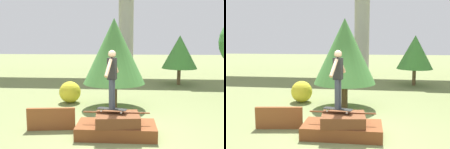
{
  "view_description": "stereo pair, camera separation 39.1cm",
  "coord_description": "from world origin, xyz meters",
  "views": [
    {
      "loc": [
        0.38,
        -6.58,
        2.61
      ],
      "look_at": [
        -0.12,
        -0.02,
        1.71
      ],
      "focal_mm": 40.0,
      "sensor_mm": 36.0,
      "label": 1
    },
    {
      "loc": [
        0.77,
        -6.54,
        2.61
      ],
      "look_at": [
        -0.12,
        -0.02,
        1.71
      ],
      "focal_mm": 40.0,
      "sensor_mm": 36.0,
      "label": 2
    }
  ],
  "objects": [
    {
      "name": "ground_plane",
      "position": [
        0.0,
        0.0,
        0.0
      ],
      "size": [
        80.0,
        80.0,
        0.0
      ],
      "primitive_type": "plane",
      "color": "olive"
    },
    {
      "name": "scrap_pile",
      "position": [
        0.01,
        -0.02,
        0.26
      ],
      "size": [
        2.17,
        1.11,
        0.68
      ],
      "color": "brown",
      "rests_on": "ground_plane"
    },
    {
      "name": "scrap_plank_loose",
      "position": [
        -1.92,
        0.3,
        0.33
      ],
      "size": [
        1.39,
        0.29,
        0.66
      ],
      "color": "brown",
      "rests_on": "ground_plane"
    },
    {
      "name": "skateboard",
      "position": [
        -0.12,
        -0.02,
        0.76
      ],
      "size": [
        0.83,
        0.39,
        0.09
      ],
      "color": "black",
      "rests_on": "scrap_pile"
    },
    {
      "name": "skater",
      "position": [
        -0.12,
        -0.02,
        1.68
      ],
      "size": [
        0.32,
        1.07,
        1.58
      ],
      "color": "#383D4C",
      "rests_on": "skateboard"
    },
    {
      "name": "tree_behind_right",
      "position": [
        3.23,
        8.3,
        1.93
      ],
      "size": [
        2.04,
        2.04,
        2.91
      ],
      "color": "brown",
      "rests_on": "ground_plane"
    },
    {
      "name": "tree_mid_back",
      "position": [
        -0.26,
        2.93,
        2.2
      ],
      "size": [
        2.38,
        2.38,
        3.45
      ],
      "color": "brown",
      "rests_on": "ground_plane"
    },
    {
      "name": "bush_yellow_flowering",
      "position": [
        -2.16,
        3.56,
        0.45
      ],
      "size": [
        0.9,
        0.9,
        0.9
      ],
      "color": "gold",
      "rests_on": "ground_plane"
    }
  ]
}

